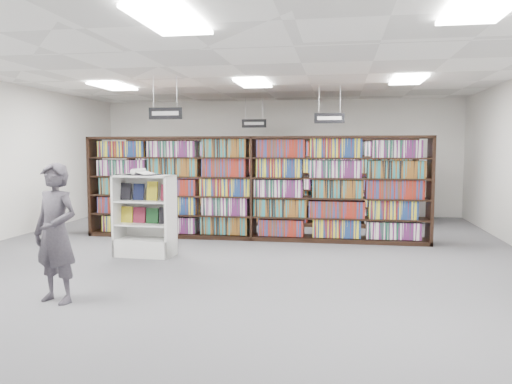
% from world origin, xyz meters
% --- Properties ---
extents(floor, '(12.00, 12.00, 0.00)m').
position_xyz_m(floor, '(0.00, 0.00, 0.00)').
color(floor, '#48484D').
rests_on(floor, ground).
extents(ceiling, '(10.00, 12.00, 0.10)m').
position_xyz_m(ceiling, '(0.00, 0.00, 3.20)').
color(ceiling, white).
rests_on(ceiling, wall_back).
extents(wall_back, '(10.00, 0.10, 3.20)m').
position_xyz_m(wall_back, '(0.00, 6.00, 1.60)').
color(wall_back, silver).
rests_on(wall_back, ground).
extents(bookshelf_row_near, '(7.00, 0.60, 2.10)m').
position_xyz_m(bookshelf_row_near, '(0.00, 2.00, 1.05)').
color(bookshelf_row_near, black).
rests_on(bookshelf_row_near, floor).
extents(bookshelf_row_mid, '(7.00, 0.60, 2.10)m').
position_xyz_m(bookshelf_row_mid, '(0.00, 4.00, 1.05)').
color(bookshelf_row_mid, black).
rests_on(bookshelf_row_mid, floor).
extents(bookshelf_row_far, '(7.00, 0.60, 2.10)m').
position_xyz_m(bookshelf_row_far, '(0.00, 5.70, 1.05)').
color(bookshelf_row_far, black).
rests_on(bookshelf_row_far, floor).
extents(aisle_sign_left, '(0.65, 0.02, 0.80)m').
position_xyz_m(aisle_sign_left, '(-1.50, 1.00, 2.53)').
color(aisle_sign_left, '#B2B2B7').
rests_on(aisle_sign_left, ceiling).
extents(aisle_sign_right, '(0.65, 0.02, 0.80)m').
position_xyz_m(aisle_sign_right, '(1.50, 3.00, 2.53)').
color(aisle_sign_right, '#B2B2B7').
rests_on(aisle_sign_right, ceiling).
extents(aisle_sign_center, '(0.65, 0.02, 0.80)m').
position_xyz_m(aisle_sign_center, '(-0.50, 5.00, 2.53)').
color(aisle_sign_center, '#B2B2B7').
rests_on(aisle_sign_center, ceiling).
extents(troffer_front_center, '(0.60, 1.20, 0.04)m').
position_xyz_m(troffer_front_center, '(0.00, -3.00, 3.16)').
color(troffer_front_center, white).
rests_on(troffer_front_center, ceiling).
extents(troffer_front_right, '(0.60, 1.20, 0.04)m').
position_xyz_m(troffer_front_right, '(3.00, -3.00, 3.16)').
color(troffer_front_right, white).
rests_on(troffer_front_right, ceiling).
extents(troffer_back_left, '(0.60, 1.20, 0.04)m').
position_xyz_m(troffer_back_left, '(-3.00, 2.00, 3.16)').
color(troffer_back_left, white).
rests_on(troffer_back_left, ceiling).
extents(troffer_back_center, '(0.60, 1.20, 0.04)m').
position_xyz_m(troffer_back_center, '(0.00, 2.00, 3.16)').
color(troffer_back_center, white).
rests_on(troffer_back_center, ceiling).
extents(troffer_back_right, '(0.60, 1.20, 0.04)m').
position_xyz_m(troffer_back_right, '(3.00, 2.00, 3.16)').
color(troffer_back_right, white).
rests_on(troffer_back_right, ceiling).
extents(endcap_display, '(1.02, 0.55, 1.40)m').
position_xyz_m(endcap_display, '(-1.57, 0.11, 0.47)').
color(endcap_display, silver).
rests_on(endcap_display, floor).
extents(open_book, '(0.76, 0.52, 0.13)m').
position_xyz_m(open_book, '(-1.67, 0.11, 1.43)').
color(open_book, black).
rests_on(open_book, endcap_display).
extents(shopper, '(0.70, 0.54, 1.68)m').
position_xyz_m(shopper, '(-1.62, -2.58, 0.84)').
color(shopper, '#433F48').
rests_on(shopper, floor).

